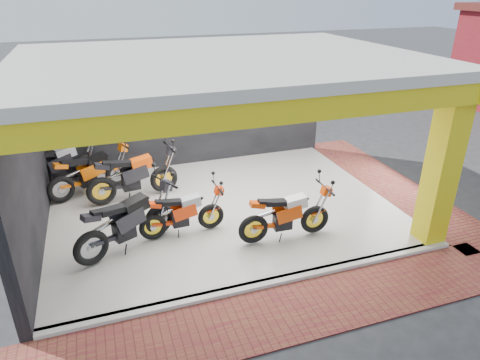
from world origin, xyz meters
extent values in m
plane|color=#2D2D30|center=(0.00, 0.00, 0.00)|extent=(80.00, 80.00, 0.00)
cube|color=silver|center=(0.00, 2.00, 0.05)|extent=(8.00, 6.00, 0.10)
cube|color=beige|center=(0.00, 2.00, 3.60)|extent=(8.40, 6.40, 0.20)
cube|color=black|center=(0.00, 5.10, 1.75)|extent=(8.20, 0.20, 3.50)
cube|color=black|center=(-4.10, 2.00, 1.75)|extent=(0.20, 6.20, 3.50)
cube|color=yellow|center=(3.75, -0.75, 1.75)|extent=(0.50, 0.50, 3.50)
cube|color=yellow|center=(0.00, -1.00, 3.30)|extent=(8.40, 0.30, 0.40)
cube|color=yellow|center=(4.00, 2.00, 3.30)|extent=(0.30, 6.40, 0.40)
cube|color=silver|center=(0.00, -1.02, 0.05)|extent=(8.00, 0.20, 0.10)
cube|color=maroon|center=(0.00, -1.80, 0.01)|extent=(9.00, 1.40, 0.03)
cube|color=maroon|center=(4.80, 2.00, 0.01)|extent=(1.40, 7.00, 0.03)
camera|label=1|loc=(-2.58, -6.84, 5.06)|focal=32.00mm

